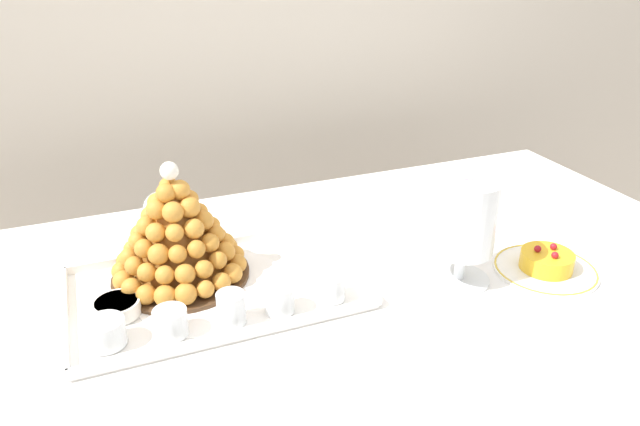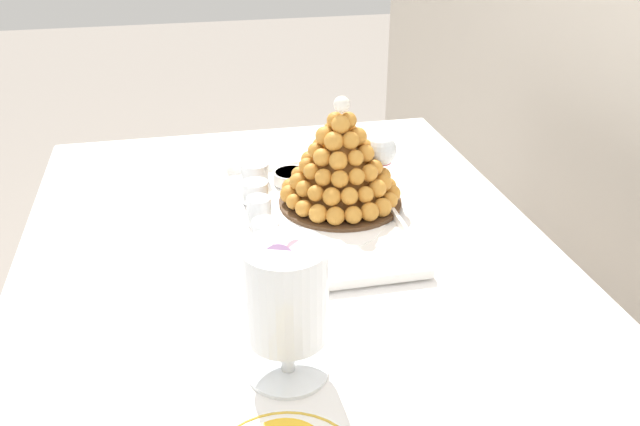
{
  "view_description": "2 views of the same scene",
  "coord_description": "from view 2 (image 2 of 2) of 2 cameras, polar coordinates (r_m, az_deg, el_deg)",
  "views": [
    {
      "loc": [
        -0.43,
        -0.87,
        1.36
      ],
      "look_at": [
        -0.07,
        0.02,
        0.9
      ],
      "focal_mm": 33.15,
      "sensor_mm": 36.0,
      "label": 1
    },
    {
      "loc": [
        0.94,
        -0.18,
        1.4
      ],
      "look_at": [
        -0.03,
        0.03,
        0.89
      ],
      "focal_mm": 37.86,
      "sensor_mm": 36.0,
      "label": 2
    }
  ],
  "objects": [
    {
      "name": "croquembouche",
      "position": [
        1.4,
        1.78,
        4.12
      ],
      "size": [
        0.26,
        0.26,
        0.24
      ],
      "color": "#4C331E",
      "rests_on": "serving_tray"
    },
    {
      "name": "wine_glass",
      "position": [
        1.43,
        5.07,
        5.08
      ],
      "size": [
        0.07,
        0.07,
        0.15
      ],
      "color": "silver",
      "rests_on": "buffet_table"
    },
    {
      "name": "dessert_cup_mid_left",
      "position": [
        1.45,
        -5.49,
        1.73
      ],
      "size": [
        0.06,
        0.06,
        0.05
      ],
      "color": "silver",
      "rests_on": "serving_tray"
    },
    {
      "name": "buffet_table",
      "position": [
        1.2,
        -1.22,
        -10.0
      ],
      "size": [
        1.64,
        1.02,
        0.75
      ],
      "color": "brown",
      "rests_on": "ground_plane"
    },
    {
      "name": "creme_brulee_ramekin",
      "position": [
        1.53,
        -2.43,
        3.08
      ],
      "size": [
        0.08,
        0.08,
        0.03
      ],
      "color": "white",
      "rests_on": "serving_tray"
    },
    {
      "name": "dessert_cup_right",
      "position": [
        1.19,
        -3.77,
        -4.1
      ],
      "size": [
        0.05,
        0.05,
        0.05
      ],
      "color": "silver",
      "rests_on": "serving_tray"
    },
    {
      "name": "dessert_cup_left",
      "position": [
        1.54,
        -5.52,
        3.35
      ],
      "size": [
        0.06,
        0.06,
        0.05
      ],
      "color": "silver",
      "rests_on": "serving_tray"
    },
    {
      "name": "dessert_cup_mid_right",
      "position": [
        1.28,
        -4.6,
        -1.76
      ],
      "size": [
        0.05,
        0.05,
        0.05
      ],
      "color": "silver",
      "rests_on": "serving_tray"
    },
    {
      "name": "macaron_goblet",
      "position": [
        0.92,
        -2.9,
        -7.02
      ],
      "size": [
        0.12,
        0.12,
        0.22
      ],
      "color": "white",
      "rests_on": "buffet_table"
    },
    {
      "name": "serving_tray",
      "position": [
        1.39,
        -0.52,
        -0.42
      ],
      "size": [
        0.53,
        0.33,
        0.02
      ],
      "color": "white",
      "rests_on": "buffet_table"
    },
    {
      "name": "dessert_cup_centre",
      "position": [
        1.35,
        -5.17,
        0.09
      ],
      "size": [
        0.05,
        0.05,
        0.06
      ],
      "color": "silver",
      "rests_on": "serving_tray"
    }
  ]
}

